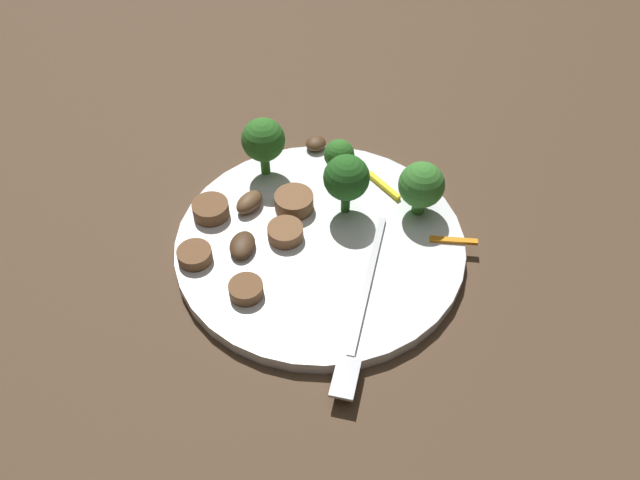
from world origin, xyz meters
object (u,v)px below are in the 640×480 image
fork (360,313)px  mushroom_1 (242,245)px  broccoli_floret_2 (339,156)px  sausage_slice_4 (211,209)px  sausage_slice_3 (246,289)px  pepper_strip_1 (454,240)px  sausage_slice_2 (195,255)px  sausage_slice_1 (285,232)px  broccoli_floret_3 (349,179)px  plate (320,245)px  mushroom_2 (252,200)px  mushroom_0 (316,143)px  pepper_strip_0 (384,186)px  sausage_slice_0 (294,202)px  broccoli_floret_1 (421,186)px  broccoli_floret_0 (263,140)px

fork → mushroom_1: size_ratio=5.62×
broccoli_floret_2 → sausage_slice_4: size_ratio=1.26×
sausage_slice_3 → pepper_strip_1: size_ratio=0.68×
fork → pepper_strip_1: size_ratio=4.25×
sausage_slice_2 → sausage_slice_4: 0.05m
fork → sausage_slice_1: (-0.04, -0.10, 0.00)m
sausage_slice_2 → broccoli_floret_3: bearing=145.7°
plate → sausage_slice_1: 0.03m
fork → mushroom_2: size_ratio=5.84×
sausage_slice_3 → mushroom_0: size_ratio=1.37×
mushroom_1 → broccoli_floret_3: bearing=148.7°
broccoli_floret_2 → sausage_slice_3: broccoli_floret_2 is taller
pepper_strip_0 → sausage_slice_3: bearing=-11.8°
sausage_slice_0 → pepper_strip_0: bearing=139.5°
plate → mushroom_1: bearing=-49.2°
fork → sausage_slice_3: 0.09m
sausage_slice_1 → mushroom_0: 0.12m
sausage_slice_2 → pepper_strip_0: bearing=149.9°
broccoli_floret_1 → sausage_slice_2: (0.15, -0.13, -0.03)m
broccoli_floret_2 → sausage_slice_3: bearing=3.1°
broccoli_floret_0 → broccoli_floret_3: same height
broccoli_floret_3 → sausage_slice_4: bearing=-55.9°
fork → mushroom_0: size_ratio=8.53×
sausage_slice_1 → sausage_slice_4: sausage_slice_4 is taller
plate → sausage_slice_0: bearing=-117.3°
mushroom_2 → broccoli_floret_3: bearing=117.1°
sausage_slice_1 → fork: bearing=68.8°
broccoli_floret_3 → mushroom_0: broccoli_floret_3 is taller
sausage_slice_0 → fork: bearing=57.0°
broccoli_floret_0 → pepper_strip_1: size_ratio=1.45×
broccoli_floret_1 → sausage_slice_3: broccoli_floret_1 is taller
sausage_slice_0 → mushroom_1: sausage_slice_0 is taller
broccoli_floret_1 → sausage_slice_2: size_ratio=1.79×
broccoli_floret_3 → pepper_strip_1: (-0.02, 0.10, -0.04)m
broccoli_floret_2 → mushroom_2: broccoli_floret_2 is taller
broccoli_floret_3 → pepper_strip_1: size_ratio=1.45×
sausage_slice_2 → sausage_slice_4: sausage_slice_4 is taller
broccoli_floret_2 → mushroom_0: (-0.02, -0.04, -0.02)m
sausage_slice_3 → sausage_slice_1: bearing=-173.6°
mushroom_2 → pepper_strip_0: size_ratio=0.71×
mushroom_1 → sausage_slice_3: bearing=39.8°
fork → pepper_strip_0: size_ratio=4.13×
mushroom_1 → plate: bearing=130.8°
sausage_slice_4 → mushroom_2: 0.04m
broccoli_floret_1 → mushroom_2: size_ratio=1.76×
broccoli_floret_3 → mushroom_1: size_ratio=1.92×
sausage_slice_0 → mushroom_0: sausage_slice_0 is taller
sausage_slice_0 → plate: bearing=62.7°
mushroom_2 → pepper_strip_0: 0.12m
broccoli_floret_2 → broccoli_floret_3: bearing=40.6°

